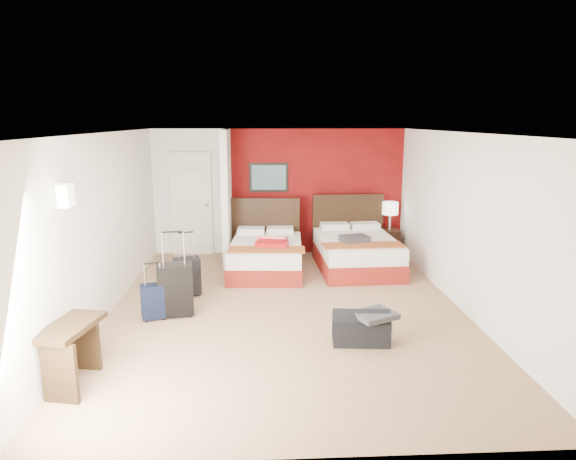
{
  "coord_description": "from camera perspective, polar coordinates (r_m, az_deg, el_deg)",
  "views": [
    {
      "loc": [
        -0.33,
        -6.81,
        2.67
      ],
      "look_at": [
        0.06,
        0.8,
        1.0
      ],
      "focal_mm": 31.45,
      "sensor_mm": 36.0,
      "label": 1
    }
  ],
  "objects": [
    {
      "name": "ground",
      "position": [
        7.32,
        -0.14,
        -9.02
      ],
      "size": [
        6.5,
        6.5,
        0.0
      ],
      "primitive_type": "plane",
      "color": "tan",
      "rests_on": "ground"
    },
    {
      "name": "room_walls",
      "position": [
        8.42,
        -10.23,
        2.5
      ],
      "size": [
        5.02,
        6.52,
        2.5
      ],
      "color": "white",
      "rests_on": "ground"
    },
    {
      "name": "red_accent_panel",
      "position": [
        10.2,
        3.18,
        4.34
      ],
      "size": [
        3.5,
        0.04,
        2.5
      ],
      "primitive_type": "cube",
      "color": "maroon",
      "rests_on": "ground"
    },
    {
      "name": "partition_wall",
      "position": [
        9.55,
        -6.94,
        3.72
      ],
      "size": [
        0.12,
        1.2,
        2.5
      ],
      "primitive_type": "cube",
      "color": "silver",
      "rests_on": "ground"
    },
    {
      "name": "entry_door",
      "position": [
        10.24,
        -10.88,
        2.9
      ],
      "size": [
        0.82,
        0.06,
        2.05
      ],
      "primitive_type": "cube",
      "color": "silver",
      "rests_on": "ground"
    },
    {
      "name": "bed_left",
      "position": [
        9.01,
        -2.48,
        -3.09
      ],
      "size": [
        1.37,
        1.87,
        0.54
      ],
      "primitive_type": "cube",
      "rotation": [
        0.0,
        0.0,
        -0.06
      ],
      "color": "white",
      "rests_on": "ground"
    },
    {
      "name": "bed_right",
      "position": [
        9.26,
        7.75,
        -2.65
      ],
      "size": [
        1.42,
        1.98,
        0.58
      ],
      "primitive_type": "cube",
      "rotation": [
        0.0,
        0.0,
        0.04
      ],
      "color": "silver",
      "rests_on": "ground"
    },
    {
      "name": "red_suitcase_open",
      "position": [
        8.84,
        -1.84,
        -1.28
      ],
      "size": [
        0.68,
        0.83,
        0.09
      ],
      "primitive_type": "cube",
      "rotation": [
        0.0,
        0.0,
        -0.22
      ],
      "color": "#B90F15",
      "rests_on": "bed_left"
    },
    {
      "name": "jacket_bundle",
      "position": [
        8.87,
        7.53,
        -1.01
      ],
      "size": [
        0.54,
        0.47,
        0.11
      ],
      "primitive_type": "cube",
      "rotation": [
        0.0,
        0.0,
        0.27
      ],
      "color": "#39383E",
      "rests_on": "bed_right"
    },
    {
      "name": "nightstand",
      "position": [
        10.3,
        11.32,
        -1.4
      ],
      "size": [
        0.39,
        0.39,
        0.53
      ],
      "primitive_type": "cube",
      "rotation": [
        0.0,
        0.0,
        -0.03
      ],
      "color": "black",
      "rests_on": "ground"
    },
    {
      "name": "table_lamp",
      "position": [
        10.18,
        11.45,
        1.57
      ],
      "size": [
        0.34,
        0.34,
        0.56
      ],
      "primitive_type": "cylinder",
      "rotation": [
        0.0,
        0.0,
        0.11
      ],
      "color": "white",
      "rests_on": "nightstand"
    },
    {
      "name": "suitcase_black",
      "position": [
        7.18,
        -12.61,
        -6.77
      ],
      "size": [
        0.52,
        0.37,
        0.71
      ],
      "primitive_type": "cube",
      "rotation": [
        0.0,
        0.0,
        0.17
      ],
      "color": "black",
      "rests_on": "ground"
    },
    {
      "name": "suitcase_charcoal",
      "position": [
        7.95,
        -11.3,
        -5.33
      ],
      "size": [
        0.44,
        0.34,
        0.57
      ],
      "primitive_type": "cube",
      "rotation": [
        0.0,
        0.0,
        0.3
      ],
      "color": "black",
      "rests_on": "ground"
    },
    {
      "name": "suitcase_navy",
      "position": [
        7.16,
        -14.91,
        -7.98
      ],
      "size": [
        0.38,
        0.3,
        0.46
      ],
      "primitive_type": "cube",
      "rotation": [
        0.0,
        0.0,
        0.32
      ],
      "color": "black",
      "rests_on": "ground"
    },
    {
      "name": "duffel_bag",
      "position": [
        6.32,
        8.24,
        -11.04
      ],
      "size": [
        0.71,
        0.42,
        0.35
      ],
      "primitive_type": "cube",
      "rotation": [
        0.0,
        0.0,
        -0.09
      ],
      "color": "black",
      "rests_on": "ground"
    },
    {
      "name": "jacket_draped",
      "position": [
        6.23,
        9.76,
        -9.43
      ],
      "size": [
        0.6,
        0.56,
        0.06
      ],
      "primitive_type": "cube",
      "rotation": [
        0.0,
        0.0,
        0.44
      ],
      "color": "#393A3E",
      "rests_on": "duffel_bag"
    },
    {
      "name": "desk",
      "position": [
        5.73,
        -23.2,
        -12.82
      ],
      "size": [
        0.55,
        0.86,
        0.66
      ],
      "primitive_type": "cube",
      "rotation": [
        0.0,
        0.0,
        -0.21
      ],
      "color": "black",
      "rests_on": "ground"
    }
  ]
}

